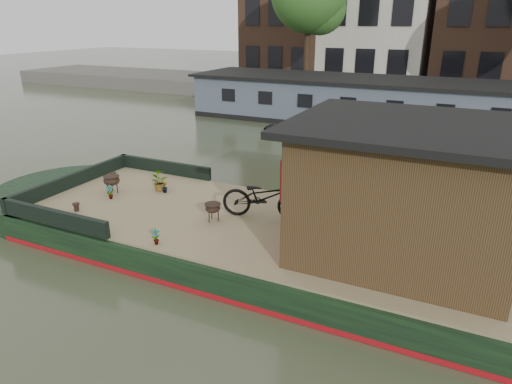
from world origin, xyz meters
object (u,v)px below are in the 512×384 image
at_px(dinghy, 301,127).
at_px(brazier_front, 213,212).
at_px(cabin, 405,189).
at_px(bicycle, 264,197).
at_px(brazier_rear, 112,184).
at_px(potted_plant_a, 110,192).

bearing_deg(dinghy, brazier_front, -174.24).
relative_size(brazier_front, dinghy, 0.13).
bearing_deg(cabin, brazier_front, -175.54).
bearing_deg(bicycle, brazier_rear, 79.61).
height_order(cabin, potted_plant_a, cabin).
relative_size(brazier_rear, dinghy, 0.14).
height_order(potted_plant_a, brazier_rear, brazier_rear).
distance_m(bicycle, brazier_front, 1.13).
bearing_deg(brazier_front, cabin, 4.46).
relative_size(cabin, brazier_front, 10.11).
height_order(cabin, brazier_front, cabin).
bearing_deg(bicycle, potted_plant_a, 85.07).
bearing_deg(brazier_rear, brazier_front, -6.99).
distance_m(brazier_front, brazier_rear, 3.13).
distance_m(cabin, brazier_rear, 6.96).
bearing_deg(brazier_rear, cabin, -0.72).
xyz_separation_m(potted_plant_a, brazier_rear, (-0.25, 0.35, 0.05)).
relative_size(brazier_front, brazier_rear, 0.90).
height_order(bicycle, brazier_rear, bicycle).
distance_m(bicycle, dinghy, 10.52).
xyz_separation_m(cabin, dinghy, (-5.77, 10.42, -1.55)).
relative_size(cabin, dinghy, 1.27).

